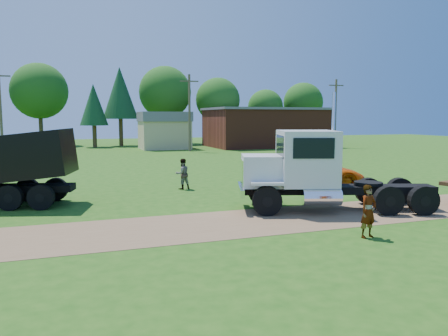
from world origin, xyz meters
name	(u,v)px	position (x,y,z in m)	size (l,w,h in m)	color
ground	(273,220)	(0.00, 0.00, 0.00)	(140.00, 140.00, 0.00)	#1C4C10
dirt_track	(273,220)	(0.00, 0.00, 0.01)	(120.00, 4.20, 0.01)	brown
white_semi_tractor	(309,170)	(2.28, 1.23, 1.73)	(8.55, 5.08, 5.08)	black
orange_pickup	(313,173)	(5.91, 6.88, 0.80)	(2.65, 5.74, 1.60)	#E95C0B
spectator_a	(368,211)	(1.88, -3.34, 0.88)	(0.65, 0.42, 1.77)	#999999
spectator_b	(182,174)	(-1.53, 8.35, 0.86)	(0.83, 0.65, 1.71)	#999999
brick_building	(265,127)	(18.00, 40.00, 2.66)	(15.40, 10.40, 5.30)	maroon
tan_shed	(164,130)	(4.00, 40.00, 2.42)	(6.20, 5.40, 4.70)	tan
utility_poles	(189,111)	(6.00, 35.00, 4.71)	(42.20, 0.28, 9.00)	brown
tree_row	(123,96)	(0.05, 50.20, 7.04)	(59.59, 11.84, 11.73)	#372A16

